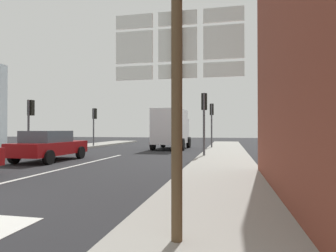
% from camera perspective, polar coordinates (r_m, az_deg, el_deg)
% --- Properties ---
extents(ground_plane, '(80.00, 80.00, 0.00)m').
position_cam_1_polar(ground_plane, '(15.77, -11.96, -6.25)').
color(ground_plane, '#232326').
extents(sidewalk_right, '(2.70, 44.00, 0.14)m').
position_cam_1_polar(sidewalk_right, '(12.46, 10.69, -7.42)').
color(sidewalk_right, gray).
rests_on(sidewalk_right, ground).
extents(lane_centre_stripe, '(0.16, 12.00, 0.01)m').
position_cam_1_polar(lane_centre_stripe, '(12.23, -19.59, -7.82)').
color(lane_centre_stripe, silver).
rests_on(lane_centre_stripe, ground).
extents(sedan_far, '(2.02, 4.23, 1.47)m').
position_cam_1_polar(sedan_far, '(15.28, -22.27, -3.53)').
color(sedan_far, maroon).
rests_on(sedan_far, ground).
extents(delivery_truck, '(2.49, 5.01, 3.05)m').
position_cam_1_polar(delivery_truck, '(22.71, 0.65, -0.39)').
color(delivery_truck, silver).
rests_on(delivery_truck, ground).
extents(route_sign_post, '(1.66, 0.14, 3.20)m').
position_cam_1_polar(route_sign_post, '(3.71, 1.79, 6.58)').
color(route_sign_post, brown).
rests_on(route_sign_post, ground).
extents(traffic_light_far_left, '(0.30, 0.49, 3.35)m').
position_cam_1_polar(traffic_light_far_left, '(25.87, -14.24, 1.44)').
color(traffic_light_far_left, '#47474C').
rests_on(traffic_light_far_left, ground).
extents(traffic_light_near_left, '(0.30, 0.49, 3.26)m').
position_cam_1_polar(traffic_light_near_left, '(18.78, -25.39, 2.06)').
color(traffic_light_near_left, '#47474C').
rests_on(traffic_light_near_left, ground).
extents(traffic_light_near_right, '(0.30, 0.49, 3.50)m').
position_cam_1_polar(traffic_light_near_right, '(15.94, 7.11, 3.14)').
color(traffic_light_near_right, '#47474C').
rests_on(traffic_light_near_right, ground).
extents(traffic_light_far_right, '(0.30, 0.49, 3.57)m').
position_cam_1_polar(traffic_light_far_right, '(23.23, 8.57, 2.07)').
color(traffic_light_far_right, '#47474C').
rests_on(traffic_light_far_right, ground).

